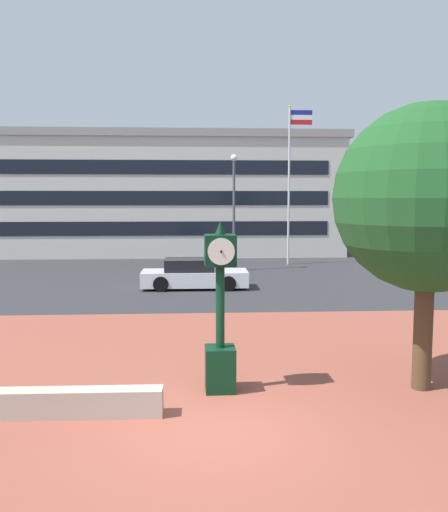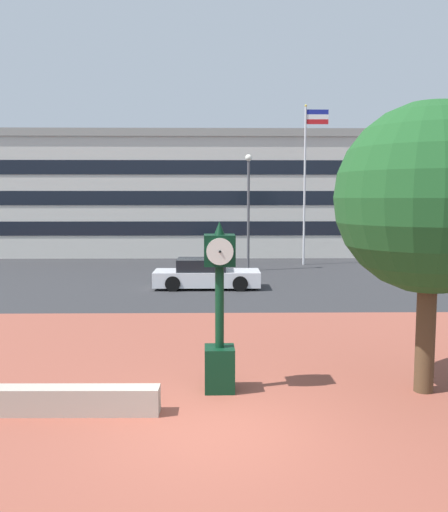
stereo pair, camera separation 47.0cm
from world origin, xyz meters
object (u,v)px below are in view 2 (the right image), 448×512
(flagpole_primary, at_px, (307,175))
(street_lamp_post, at_px, (248,199))
(street_clock, at_px, (220,316))
(car_street_mid, at_px, (206,275))
(civic_building, at_px, (166,195))
(plaza_tree, at_px, (438,203))

(flagpole_primary, distance_m, street_lamp_post, 4.57)
(street_clock, bearing_deg, car_street_mid, 91.27)
(civic_building, distance_m, street_lamp_post, 13.81)
(plaza_tree, height_order, flagpole_primary, flagpole_primary)
(street_lamp_post, bearing_deg, flagpole_primary, 36.58)
(civic_building, bearing_deg, street_clock, -83.07)
(street_clock, bearing_deg, plaza_tree, -1.00)
(plaza_tree, xyz_separation_m, car_street_mid, (-4.80, 12.71, -3.22))
(car_street_mid, distance_m, flagpole_primary, 11.05)
(street_clock, height_order, street_lamp_post, street_lamp_post)
(street_clock, relative_size, car_street_mid, 0.75)
(civic_building, bearing_deg, flagpole_primary, -48.41)
(flagpole_primary, bearing_deg, civic_building, 131.59)
(car_street_mid, height_order, civic_building, civic_building)
(street_clock, distance_m, street_lamp_post, 18.61)
(plaza_tree, xyz_separation_m, civic_building, (-8.09, 31.08, 0.33))
(car_street_mid, relative_size, street_lamp_post, 0.74)
(street_lamp_post, bearing_deg, street_clock, -95.24)
(street_clock, bearing_deg, civic_building, 95.97)
(street_clock, distance_m, car_street_mid, 12.75)
(street_clock, height_order, flagpole_primary, flagpole_primary)
(street_clock, xyz_separation_m, car_street_mid, (-0.49, 12.71, -0.96))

